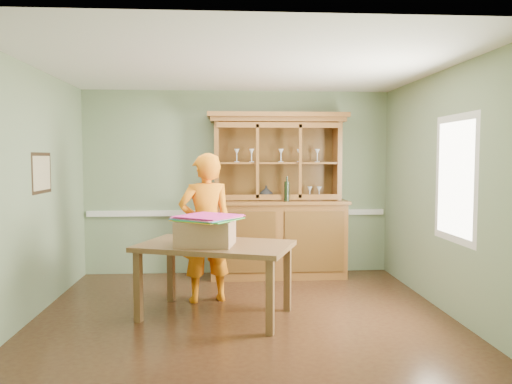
{
  "coord_description": "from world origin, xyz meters",
  "views": [
    {
      "loc": [
        -0.21,
        -5.4,
        1.73
      ],
      "look_at": [
        0.17,
        0.4,
        1.32
      ],
      "focal_mm": 35.0,
      "sensor_mm": 36.0,
      "label": 1
    }
  ],
  "objects": [
    {
      "name": "framed_map",
      "position": [
        -2.23,
        0.3,
        1.55
      ],
      "size": [
        0.03,
        0.6,
        0.46
      ],
      "color": "#2F2013",
      "rests_on": "wall_left"
    },
    {
      "name": "wall_front",
      "position": [
        0.0,
        -2.0,
        1.35
      ],
      "size": [
        4.5,
        0.0,
        4.5
      ],
      "primitive_type": "plane",
      "rotation": [
        -1.57,
        0.0,
        0.0
      ],
      "color": "gray",
      "rests_on": "floor"
    },
    {
      "name": "cardboard_box",
      "position": [
        -0.4,
        -0.17,
        0.93
      ],
      "size": [
        0.65,
        0.56,
        0.27
      ],
      "primitive_type": "cube",
      "rotation": [
        0.0,
        0.0,
        -0.19
      ],
      "color": "#A37654",
      "rests_on": "dining_table"
    },
    {
      "name": "china_hutch",
      "position": [
        0.57,
        1.73,
        0.82
      ],
      "size": [
        2.01,
        0.66,
        2.36
      ],
      "color": "brown",
      "rests_on": "floor"
    },
    {
      "name": "floor",
      "position": [
        0.0,
        0.0,
        0.0
      ],
      "size": [
        4.5,
        4.5,
        0.0
      ],
      "primitive_type": "plane",
      "color": "#452A16",
      "rests_on": "ground"
    },
    {
      "name": "chair_rail",
      "position": [
        0.0,
        1.98,
        0.9
      ],
      "size": [
        4.41,
        0.05,
        0.08
      ],
      "primitive_type": "cube",
      "color": "white",
      "rests_on": "wall_back"
    },
    {
      "name": "wall_left",
      "position": [
        -2.25,
        0.0,
        1.35
      ],
      "size": [
        0.0,
        4.0,
        4.0
      ],
      "primitive_type": "plane",
      "rotation": [
        1.57,
        0.0,
        1.57
      ],
      "color": "gray",
      "rests_on": "floor"
    },
    {
      "name": "ceiling",
      "position": [
        0.0,
        0.0,
        2.7
      ],
      "size": [
        4.5,
        4.5,
        0.0
      ],
      "primitive_type": "plane",
      "rotation": [
        3.14,
        0.0,
        0.0
      ],
      "color": "white",
      "rests_on": "wall_back"
    },
    {
      "name": "kite_stack",
      "position": [
        -0.38,
        -0.19,
        1.09
      ],
      "size": [
        0.76,
        0.76,
        0.05
      ],
      "rotation": [
        0.0,
        0.0,
        0.94
      ],
      "color": "yellow",
      "rests_on": "cardboard_box"
    },
    {
      "name": "dining_table",
      "position": [
        -0.3,
        -0.07,
        0.7
      ],
      "size": [
        1.82,
        1.44,
        0.8
      ],
      "rotation": [
        0.0,
        0.0,
        -0.34
      ],
      "color": "brown",
      "rests_on": "floor"
    },
    {
      "name": "window_panel",
      "position": [
        2.23,
        -0.3,
        1.5
      ],
      "size": [
        0.03,
        0.96,
        1.36
      ],
      "color": "white",
      "rests_on": "wall_right"
    },
    {
      "name": "person",
      "position": [
        -0.42,
        0.52,
        0.89
      ],
      "size": [
        0.73,
        0.57,
        1.77
      ],
      "primitive_type": "imported",
      "rotation": [
        0.0,
        0.0,
        3.38
      ],
      "color": "orange",
      "rests_on": "floor"
    },
    {
      "name": "wall_right",
      "position": [
        2.25,
        0.0,
        1.35
      ],
      "size": [
        0.0,
        4.0,
        4.0
      ],
      "primitive_type": "plane",
      "rotation": [
        1.57,
        0.0,
        -1.57
      ],
      "color": "gray",
      "rests_on": "floor"
    },
    {
      "name": "wall_back",
      "position": [
        0.0,
        2.0,
        1.35
      ],
      "size": [
        4.5,
        0.0,
        4.5
      ],
      "primitive_type": "plane",
      "rotation": [
        1.57,
        0.0,
        0.0
      ],
      "color": "gray",
      "rests_on": "floor"
    }
  ]
}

